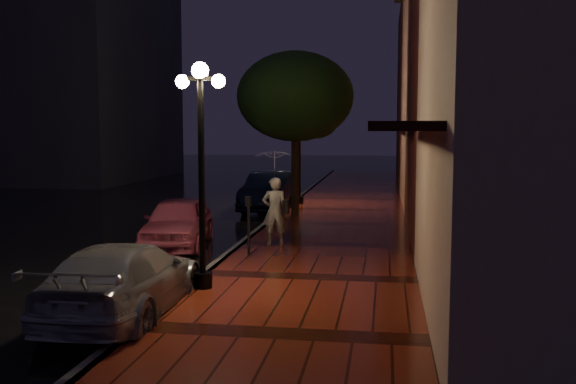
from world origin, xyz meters
The scene contains 14 objects.
ground centered at (0.00, 0.00, 0.00)m, with size 120.00×120.00×0.00m, color black.
sidewalk centered at (2.25, 0.00, 0.07)m, with size 4.50×60.00×0.15m, color #4E180E.
curb centered at (0.00, 0.00, 0.07)m, with size 0.25×60.00×0.15m, color #595451.
storefront_mid centered at (7.00, 2.00, 5.50)m, with size 5.00×8.00×11.00m, color #511914.
storefront_far centered at (7.00, 10.00, 4.50)m, with size 5.00×8.00×9.00m, color #8C5951.
storefront_extra centered at (7.00, 20.00, 5.00)m, with size 5.00×12.00×10.00m, color #511914.
streetlamp_near centered at (0.35, -5.00, 2.60)m, with size 0.96×0.36×4.31m.
streetlamp_far centered at (0.35, 9.00, 2.60)m, with size 0.96×0.36×4.31m.
street_tree centered at (0.61, 5.99, 4.24)m, with size 4.16×4.16×5.80m.
pink_car centered at (-1.78, -0.11, 0.68)m, with size 1.60×3.99×1.36m, color #C3506E.
navy_car centered at (-0.63, 7.85, 0.77)m, with size 1.62×4.65×1.53m, color black.
silver_car centered at (-0.60, -6.53, 0.64)m, with size 1.80×4.42×1.28m, color #94939A.
woman_with_umbrella centered at (0.94, -0.26, 1.82)m, with size 1.05×1.07×2.52m.
parking_meter centered at (0.58, -1.88, 1.03)m, with size 0.15×0.13×1.46m.
Camera 1 is at (3.81, -16.77, 3.22)m, focal length 40.00 mm.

